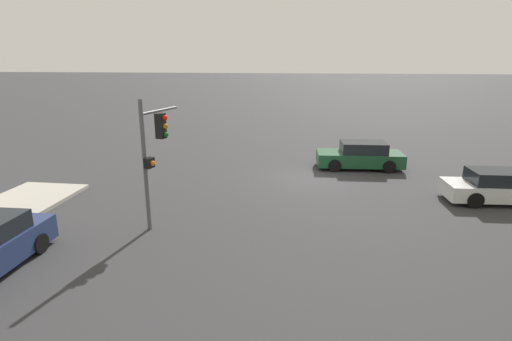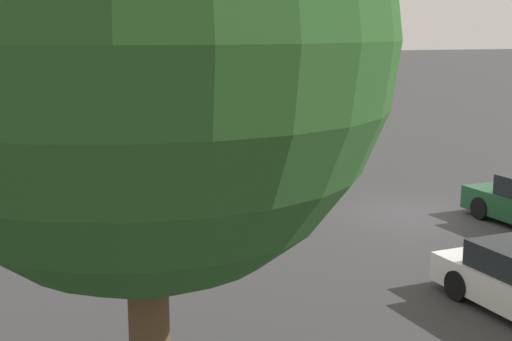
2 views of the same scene
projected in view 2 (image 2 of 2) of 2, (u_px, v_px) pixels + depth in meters
name	position (u px, v px, depth m)	size (l,w,h in m)	color
ground_plane	(418.00, 214.00, 22.45)	(300.00, 300.00, 0.00)	#333335
street_tree	(140.00, 41.00, 8.19)	(5.93, 5.93, 8.60)	#4C3823
traffic_signal	(173.00, 109.00, 24.85)	(0.61, 2.32, 4.59)	#515456
parked_car_0	(46.00, 163.00, 27.24)	(1.89, 4.79, 1.49)	navy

